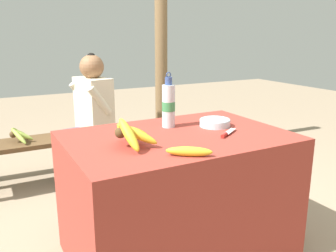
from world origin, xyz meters
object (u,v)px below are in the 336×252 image
object	(u,v)px
banana_bunch_ripe	(129,132)
support_post_far	(161,33)
serving_bowl	(215,122)
wooden_bench	(76,142)
seated_vendor	(89,109)
water_bottle	(169,105)
banana_bunch_green	(18,134)
knife	(227,134)
loose_banana_front	(189,151)

from	to	relation	value
banana_bunch_ripe	support_post_far	distance (m)	2.07
serving_bowl	wooden_bench	world-z (taller)	serving_bowl
seated_vendor	support_post_far	bearing A→B (deg)	-167.45
water_bottle	support_post_far	world-z (taller)	support_post_far
banana_bunch_ripe	seated_vendor	world-z (taller)	seated_vendor
serving_bowl	seated_vendor	bearing A→B (deg)	107.61
water_bottle	banana_bunch_green	size ratio (longest dim) A/B	1.04
banana_bunch_ripe	support_post_far	bearing A→B (deg)	58.69
banana_bunch_green	support_post_far	bearing A→B (deg)	13.04
wooden_bench	banana_bunch_green	xyz separation A→B (m)	(-0.44, 0.01, 0.12)
banana_bunch_ripe	knife	xyz separation A→B (m)	(0.52, -0.06, -0.06)
banana_bunch_ripe	serving_bowl	bearing A→B (deg)	12.22
water_bottle	wooden_bench	xyz separation A→B (m)	(-0.26, 1.15, -0.49)
serving_bowl	support_post_far	distance (m)	1.74
serving_bowl	knife	distance (m)	0.20
water_bottle	support_post_far	xyz separation A→B (m)	(0.71, 1.49, 0.40)
support_post_far	banana_bunch_ripe	bearing A→B (deg)	-121.31
banana_bunch_ripe	serving_bowl	world-z (taller)	banana_bunch_ripe
water_bottle	wooden_bench	size ratio (longest dim) A/B	0.18
knife	banana_bunch_green	world-z (taller)	knife
wooden_bench	loose_banana_front	bearing A→B (deg)	-86.33
seated_vendor	serving_bowl	bearing A→B (deg)	96.70
banana_bunch_ripe	seated_vendor	xyz separation A→B (m)	(0.19, 1.35, -0.16)
banana_bunch_ripe	loose_banana_front	distance (m)	0.31
banana_bunch_green	support_post_far	size ratio (longest dim) A/B	0.12
banana_bunch_ripe	banana_bunch_green	world-z (taller)	banana_bunch_ripe
knife	wooden_bench	distance (m)	1.56
loose_banana_front	knife	distance (m)	0.39
water_bottle	loose_banana_front	xyz separation A→B (m)	(-0.16, -0.48, -0.11)
serving_bowl	knife	size ratio (longest dim) A/B	1.08
seated_vendor	support_post_far	size ratio (longest dim) A/B	0.44
serving_bowl	wooden_bench	distance (m)	1.41
serving_bowl	loose_banana_front	distance (m)	0.54
banana_bunch_ripe	banana_bunch_green	bearing A→B (deg)	104.76
water_bottle	loose_banana_front	world-z (taller)	water_bottle
knife	seated_vendor	bearing A→B (deg)	69.26
wooden_bench	support_post_far	distance (m)	1.36
banana_bunch_ripe	water_bottle	distance (m)	0.41
wooden_bench	seated_vendor	bearing A→B (deg)	-19.25
water_bottle	banana_bunch_ripe	bearing A→B (deg)	-144.80
loose_banana_front	wooden_bench	size ratio (longest dim) A/B	0.11
knife	seated_vendor	distance (m)	1.45
knife	support_post_far	size ratio (longest dim) A/B	0.07
loose_banana_front	banana_bunch_green	bearing A→B (deg)	108.34
seated_vendor	banana_bunch_green	bearing A→B (deg)	-15.64
serving_bowl	support_post_far	world-z (taller)	support_post_far
knife	support_post_far	bearing A→B (deg)	39.56
knife	wooden_bench	size ratio (longest dim) A/B	0.09
banana_bunch_ripe	water_bottle	xyz separation A→B (m)	(0.33, 0.24, 0.06)
knife	water_bottle	bearing A→B (deg)	87.63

